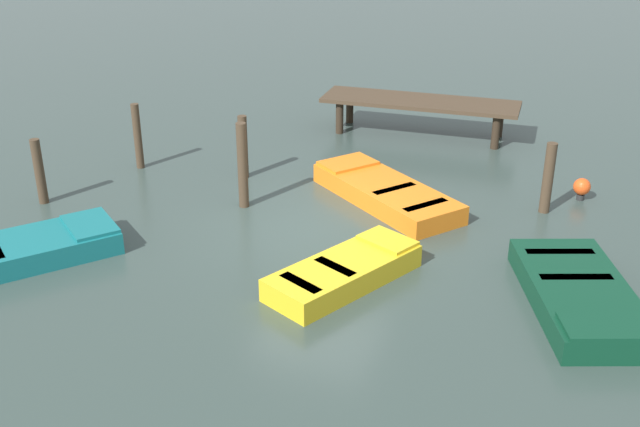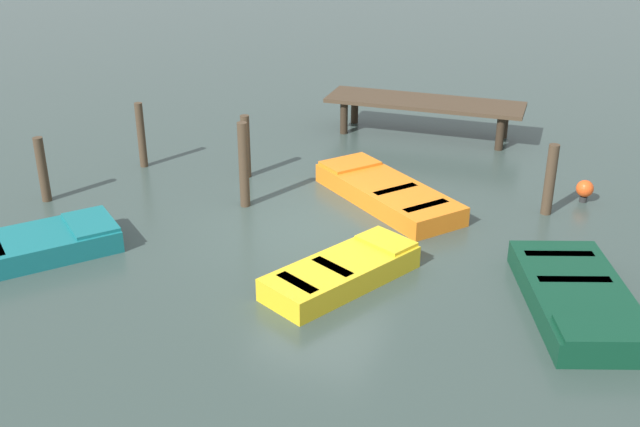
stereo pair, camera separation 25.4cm
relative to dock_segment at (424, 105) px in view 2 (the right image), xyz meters
name	(u,v)px [view 2 (the right image)]	position (x,y,z in m)	size (l,w,h in m)	color
ground_plane	(320,230)	(-0.35, -6.37, -0.82)	(80.00, 80.00, 0.00)	#33423D
dock_segment	(424,105)	(0.00, 0.00, 0.00)	(5.14, 1.71, 0.95)	#423323
rowboat_teal	(14,250)	(-4.93, -9.58, -0.61)	(3.27, 3.68, 0.46)	#14666B
rowboat_yellow	(342,271)	(0.77, -8.15, -0.61)	(2.16, 3.01, 0.46)	gold
rowboat_orange	(386,192)	(0.43, -4.57, -0.61)	(3.69, 3.21, 0.46)	orange
rowboat_dark_green	(578,298)	(4.53, -7.56, -0.61)	(2.57, 3.57, 0.46)	#0C3823
mooring_piling_near_left	(42,170)	(-6.25, -7.20, -0.13)	(0.20, 0.20, 1.40)	#423323
mooring_piling_near_right	(246,146)	(-2.96, -4.37, -0.10)	(0.20, 0.20, 1.44)	#423323
mooring_piling_mid_right	(244,165)	(-2.23, -5.87, 0.08)	(0.20, 0.20, 1.80)	#423323
mooring_piling_mid_left	(141,135)	(-5.51, -4.70, -0.05)	(0.18, 0.18, 1.54)	#423323
mooring_piling_center	(550,180)	(3.62, -3.93, -0.09)	(0.21, 0.21, 1.48)	#423323
marker_buoy	(585,189)	(4.28, -3.02, -0.54)	(0.36, 0.36, 0.48)	#262626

